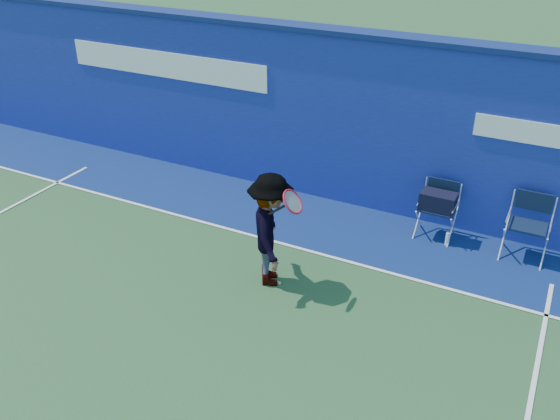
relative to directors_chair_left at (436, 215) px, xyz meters
The scene contains 8 objects.
ground 5.28m from the directors_chair_left, 119.59° to the right, with size 80.00×80.00×0.00m, color #2A4F2B.
stadium_wall 2.92m from the directors_chair_left, 166.65° to the left, with size 24.00×0.50×3.08m.
out_of_bounds_strip 2.67m from the directors_chair_left, 169.51° to the right, with size 24.00×1.80×0.01m, color navy.
court_lines 4.77m from the directors_chair_left, 123.16° to the right, with size 24.00×12.00×0.01m.
directors_chair_left is the anchor object (origin of this frame).
directors_chair_right 1.39m from the directors_chair_left, ahead, with size 0.61×0.55×1.03m.
water_bottle 0.43m from the directors_chair_left, 35.12° to the right, with size 0.07×0.07×0.23m, color white.
tennis_player 3.01m from the directors_chair_left, 127.92° to the right, with size 1.11×1.28×1.72m.
Camera 1 is at (4.16, -4.12, 5.16)m, focal length 38.00 mm.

